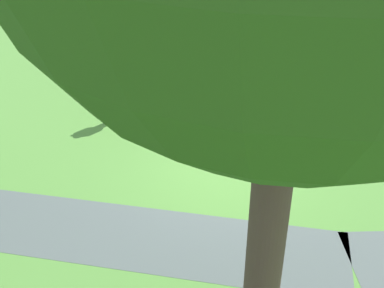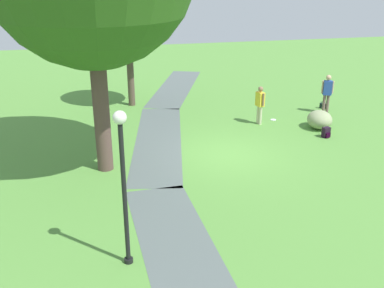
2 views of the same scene
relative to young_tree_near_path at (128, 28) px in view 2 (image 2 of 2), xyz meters
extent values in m
plane|color=#568F3C|center=(-6.76, -2.53, -3.58)|extent=(48.00, 48.00, 0.00)
cube|color=#545E5D|center=(-12.76, 0.08, -3.57)|extent=(8.06, 2.00, 0.01)
cube|color=#545E5D|center=(-4.83, -0.51, -3.57)|extent=(8.18, 3.15, 0.01)
cube|color=#545E5D|center=(2.84, -2.67, -3.57)|extent=(8.08, 4.44, 0.01)
cylinder|color=brown|center=(-7.01, 1.55, -1.49)|extent=(0.50, 0.50, 4.18)
cylinder|color=brown|center=(0.00, 0.00, -2.28)|extent=(0.31, 0.31, 2.60)
sphere|color=#367C27|center=(0.00, 0.00, 0.02)|extent=(2.87, 2.87, 2.87)
cylinder|color=black|center=(-12.13, 1.29, -3.53)|extent=(0.20, 0.20, 0.10)
cylinder|color=black|center=(-12.13, 1.29, -1.96)|extent=(0.10, 0.10, 3.24)
sphere|color=white|center=(-12.13, 1.29, -0.20)|extent=(0.28, 0.28, 0.28)
ellipsoid|color=#919C70|center=(-4.96, -7.08, -3.21)|extent=(1.39, 1.26, 0.73)
cylinder|color=#725854|center=(-3.18, -8.40, -3.16)|extent=(0.13, 0.13, 0.84)
cylinder|color=#725854|center=(-3.13, -8.25, -3.16)|extent=(0.13, 0.13, 0.84)
cube|color=#254396|center=(-3.16, -8.32, -2.42)|extent=(0.35, 0.42, 0.63)
cylinder|color=tan|center=(-3.23, -8.53, -2.39)|extent=(0.08, 0.08, 0.56)
cylinder|color=tan|center=(-3.08, -8.11, -2.39)|extent=(0.08, 0.08, 0.56)
sphere|color=tan|center=(-3.16, -8.32, -1.96)|extent=(0.23, 0.23, 0.23)
cylinder|color=beige|center=(-3.82, -4.88, -3.19)|extent=(0.13, 0.13, 0.77)
cylinder|color=beige|center=(-3.97, -4.91, -3.19)|extent=(0.13, 0.13, 0.77)
cube|color=yellow|center=(-3.90, -4.90, -2.51)|extent=(0.41, 0.32, 0.58)
cylinder|color=#88654B|center=(-3.68, -4.84, -2.48)|extent=(0.08, 0.08, 0.52)
cylinder|color=#88654B|center=(-4.11, -4.95, -2.48)|extent=(0.08, 0.08, 0.52)
sphere|color=#88654B|center=(-3.90, -4.90, -2.09)|extent=(0.21, 0.21, 0.21)
cube|color=black|center=(-2.52, -8.58, -3.46)|extent=(0.30, 0.32, 0.24)
torus|color=black|center=(-2.52, -8.58, -3.28)|extent=(0.38, 0.38, 0.02)
cube|color=black|center=(-5.97, -6.84, -3.38)|extent=(0.26, 0.32, 0.40)
cube|color=black|center=(-6.09, -6.87, -3.46)|extent=(0.10, 0.20, 0.18)
cylinder|color=white|center=(-3.57, -5.68, -3.57)|extent=(0.23, 0.23, 0.02)
camera|label=1|loc=(-6.08, 6.33, 2.49)|focal=45.77mm
camera|label=2|loc=(-20.46, 1.75, 2.52)|focal=41.71mm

